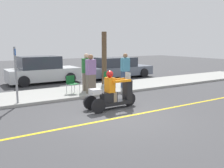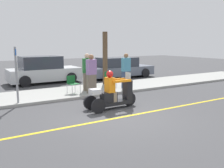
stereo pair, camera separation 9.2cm
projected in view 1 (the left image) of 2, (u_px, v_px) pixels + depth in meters
name	position (u px, v px, depth m)	size (l,w,h in m)	color
ground_plane	(122.00, 117.00, 8.37)	(60.00, 60.00, 0.00)	#424244
lane_stripe	(129.00, 116.00, 8.53)	(24.00, 0.12, 0.01)	gold
sidewalk_strip	(69.00, 92.00, 12.20)	(28.00, 2.80, 0.12)	#9E9E99
motorcycle_trike	(112.00, 95.00, 9.39)	(2.10, 0.72, 1.45)	black
spectator_far_back	(125.00, 71.00, 13.04)	(0.44, 0.27, 1.80)	#38476B
spectator_near_curb	(87.00, 73.00, 12.25)	(0.48, 0.35, 1.83)	#726656
spectator_by_tree	(91.00, 75.00, 11.60)	(0.45, 0.29, 1.82)	#726656
folding_chair_curbside	(72.00, 83.00, 11.67)	(0.53, 0.53, 0.82)	#A5A8AD
folding_chair_set_back	(108.00, 77.00, 13.38)	(0.53, 0.53, 0.82)	#A5A8AD
parked_car_lot_far	(42.00, 71.00, 15.34)	(4.29, 2.09, 1.65)	silver
parked_car_lot_center	(118.00, 68.00, 17.73)	(4.86, 1.99, 1.44)	slate
tree_trunk	(104.00, 58.00, 14.17)	(0.28, 0.28, 2.95)	brown
street_sign	(16.00, 73.00, 9.65)	(0.08, 0.36, 2.20)	gray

